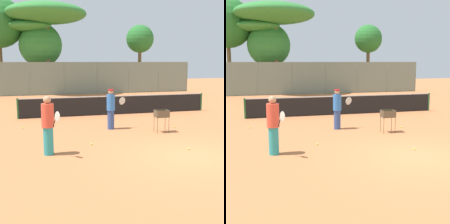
# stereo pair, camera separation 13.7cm
# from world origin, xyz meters

# --- Properties ---
(ground_plane) EXTENTS (80.00, 80.00, 0.00)m
(ground_plane) POSITION_xyz_m (0.00, 0.00, 0.00)
(ground_plane) COLOR #C67242
(tennis_net) EXTENTS (10.75, 0.10, 1.07)m
(tennis_net) POSITION_xyz_m (0.00, 8.23, 0.56)
(tennis_net) COLOR #26592D
(tennis_net) RESTS_ON ground_plane
(back_fence) EXTENTS (21.35, 0.08, 2.89)m
(back_fence) POSITION_xyz_m (0.00, 19.62, 1.44)
(back_fence) COLOR gray
(back_fence) RESTS_ON ground_plane
(tree_0) EXTENTS (4.04, 4.04, 6.49)m
(tree_0) POSITION_xyz_m (-3.34, 22.40, 4.46)
(tree_0) COLOR brown
(tree_0) RESTS_ON ground_plane
(tree_1) EXTENTS (7.24, 7.24, 8.11)m
(tree_1) POSITION_xyz_m (-2.79, 21.25, 7.15)
(tree_1) COLOR brown
(tree_1) RESTS_ON ground_plane
(tree_2) EXTENTS (4.02, 4.02, 6.65)m
(tree_2) POSITION_xyz_m (-4.31, 21.95, 5.97)
(tree_2) COLOR brown
(tree_2) RESTS_ON ground_plane
(tree_3) EXTENTS (2.78, 2.78, 6.57)m
(tree_3) POSITION_xyz_m (6.44, 21.83, 5.11)
(tree_3) COLOR brown
(tree_3) RESTS_ON ground_plane
(player_white_outfit) EXTENTS (0.92, 0.36, 1.75)m
(player_white_outfit) POSITION_xyz_m (-1.33, 4.61, 0.91)
(player_white_outfit) COLOR #334C8C
(player_white_outfit) RESTS_ON ground_plane
(player_red_cap) EXTENTS (0.55, 0.88, 1.89)m
(player_red_cap) POSITION_xyz_m (-4.26, 1.45, 0.97)
(player_red_cap) COLOR teal
(player_red_cap) RESTS_ON ground_plane
(ball_cart) EXTENTS (0.56, 0.41, 0.95)m
(ball_cart) POSITION_xyz_m (0.54, 3.43, 0.72)
(ball_cart) COLOR brown
(ball_cart) RESTS_ON ground_plane
(tennis_ball_0) EXTENTS (0.07, 0.07, 0.07)m
(tennis_ball_0) POSITION_xyz_m (0.32, 0.75, 0.03)
(tennis_ball_0) COLOR #D1E54C
(tennis_ball_0) RESTS_ON ground_plane
(tennis_ball_1) EXTENTS (0.07, 0.07, 0.07)m
(tennis_ball_1) POSITION_xyz_m (-2.71, 2.21, 0.03)
(tennis_ball_1) COLOR #D1E54C
(tennis_ball_1) RESTS_ON ground_plane
(tennis_ball_2) EXTENTS (0.07, 0.07, 0.07)m
(tennis_ball_2) POSITION_xyz_m (-5.06, 5.77, 0.03)
(tennis_ball_2) COLOR #D1E54C
(tennis_ball_2) RESTS_ON ground_plane
(tennis_ball_3) EXTENTS (0.07, 0.07, 0.07)m
(tennis_ball_3) POSITION_xyz_m (3.96, 7.33, 0.03)
(tennis_ball_3) COLOR #D1E54C
(tennis_ball_3) RESTS_ON ground_plane
(tennis_ball_4) EXTENTS (0.07, 0.07, 0.07)m
(tennis_ball_4) POSITION_xyz_m (1.52, 4.15, 0.03)
(tennis_ball_4) COLOR #D1E54C
(tennis_ball_4) RESTS_ON ground_plane
(parked_car) EXTENTS (4.20, 1.70, 1.60)m
(parked_car) POSITION_xyz_m (1.90, 22.04, 0.66)
(parked_car) COLOR #232328
(parked_car) RESTS_ON ground_plane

